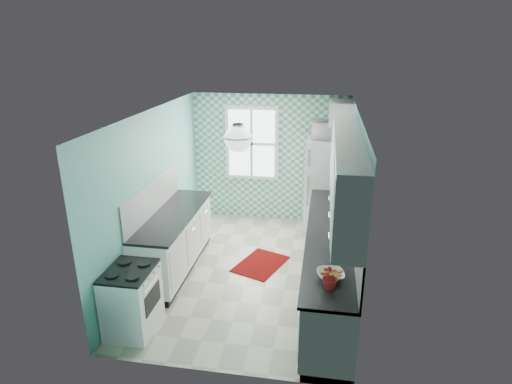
% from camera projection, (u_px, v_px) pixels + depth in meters
% --- Properties ---
extents(floor, '(3.00, 4.40, 0.02)m').
position_uv_depth(floor, '(250.00, 272.00, 6.77)').
color(floor, beige).
rests_on(floor, ground).
extents(ceiling, '(3.00, 4.40, 0.02)m').
position_uv_depth(ceiling, '(250.00, 112.00, 5.92)').
color(ceiling, white).
rests_on(ceiling, wall_back).
extents(wall_back, '(3.00, 0.02, 2.50)m').
position_uv_depth(wall_back, '(270.00, 159.00, 8.40)').
color(wall_back, '#66B8AC').
rests_on(wall_back, floor).
extents(wall_front, '(3.00, 0.02, 2.50)m').
position_uv_depth(wall_front, '(211.00, 274.00, 4.29)').
color(wall_front, '#66B8AC').
rests_on(wall_front, floor).
extents(wall_left, '(0.02, 4.40, 2.50)m').
position_uv_depth(wall_left, '(153.00, 192.00, 6.58)').
color(wall_left, '#66B8AC').
rests_on(wall_left, floor).
extents(wall_right, '(0.02, 4.40, 2.50)m').
position_uv_depth(wall_right, '(354.00, 203.00, 6.11)').
color(wall_right, '#66B8AC').
rests_on(wall_right, floor).
extents(accent_wall, '(3.00, 0.01, 2.50)m').
position_uv_depth(accent_wall, '(270.00, 159.00, 8.37)').
color(accent_wall, '#49A282').
rests_on(accent_wall, wall_back).
extents(window, '(1.04, 0.05, 1.44)m').
position_uv_depth(window, '(252.00, 143.00, 8.30)').
color(window, white).
rests_on(window, wall_back).
extents(backsplash_right, '(0.02, 3.60, 0.51)m').
position_uv_depth(backsplash_right, '(353.00, 218.00, 5.76)').
color(backsplash_right, white).
rests_on(backsplash_right, wall_right).
extents(backsplash_left, '(0.02, 2.15, 0.51)m').
position_uv_depth(backsplash_left, '(153.00, 197.00, 6.52)').
color(backsplash_left, white).
rests_on(backsplash_left, wall_left).
extents(upper_cabinets_right, '(0.33, 3.20, 0.90)m').
position_uv_depth(upper_cabinets_right, '(346.00, 172.00, 5.36)').
color(upper_cabinets_right, white).
rests_on(upper_cabinets_right, wall_right).
extents(upper_cabinet_fridge, '(0.40, 0.74, 0.40)m').
position_uv_depth(upper_cabinet_fridge, '(341.00, 112.00, 7.50)').
color(upper_cabinet_fridge, white).
rests_on(upper_cabinet_fridge, wall_right).
extents(ceiling_light, '(0.34, 0.34, 0.35)m').
position_uv_depth(ceiling_light, '(238.00, 138.00, 5.24)').
color(ceiling_light, silver).
rests_on(ceiling_light, ceiling).
extents(base_cabinets_right, '(0.60, 3.60, 0.90)m').
position_uv_depth(base_cabinets_right, '(328.00, 265.00, 6.06)').
color(base_cabinets_right, white).
rests_on(base_cabinets_right, floor).
extents(countertop_right, '(0.63, 3.60, 0.04)m').
position_uv_depth(countertop_right, '(329.00, 235.00, 5.90)').
color(countertop_right, black).
rests_on(countertop_right, base_cabinets_right).
extents(base_cabinets_left, '(0.60, 2.15, 0.90)m').
position_uv_depth(base_cabinets_left, '(174.00, 242.00, 6.73)').
color(base_cabinets_left, white).
rests_on(base_cabinets_left, floor).
extents(countertop_left, '(0.63, 2.15, 0.04)m').
position_uv_depth(countertop_left, '(173.00, 215.00, 6.57)').
color(countertop_left, black).
rests_on(countertop_left, base_cabinets_left).
extents(fridge, '(0.77, 0.76, 1.77)m').
position_uv_depth(fridge, '(326.00, 185.00, 8.00)').
color(fridge, white).
rests_on(fridge, floor).
extents(stove, '(0.55, 0.69, 0.83)m').
position_uv_depth(stove, '(132.00, 299.00, 5.29)').
color(stove, white).
rests_on(stove, floor).
extents(sink, '(0.46, 0.38, 0.53)m').
position_uv_depth(sink, '(331.00, 212.00, 6.65)').
color(sink, silver).
rests_on(sink, countertop_right).
extents(rug, '(0.91, 1.07, 0.01)m').
position_uv_depth(rug, '(261.00, 264.00, 6.97)').
color(rug, maroon).
rests_on(rug, floor).
extents(dish_towel, '(0.07, 0.21, 0.31)m').
position_uv_depth(dish_towel, '(310.00, 230.00, 7.07)').
color(dish_towel, '#45A686').
rests_on(dish_towel, base_cabinets_right).
extents(fruit_bowl, '(0.36, 0.36, 0.08)m').
position_uv_depth(fruit_bowl, '(331.00, 275.00, 4.79)').
color(fruit_bowl, white).
rests_on(fruit_bowl, countertop_right).
extents(potted_plant, '(0.29, 0.26, 0.28)m').
position_uv_depth(potted_plant, '(331.00, 277.00, 4.56)').
color(potted_plant, red).
rests_on(potted_plant, countertop_right).
extents(soap_bottle, '(0.09, 0.10, 0.18)m').
position_uv_depth(soap_bottle, '(334.00, 199.00, 6.89)').
color(soap_bottle, '#8EA2B3').
rests_on(soap_bottle, countertop_right).
extents(microwave, '(0.60, 0.43, 0.32)m').
position_uv_depth(microwave, '(329.00, 130.00, 7.64)').
color(microwave, white).
rests_on(microwave, fridge).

